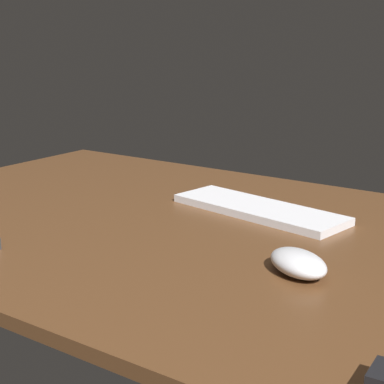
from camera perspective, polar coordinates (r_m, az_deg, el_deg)
The scene contains 3 objects.
desk at distance 109.11cm, azimuth 1.04°, elevation -3.86°, with size 140.00×84.00×2.00cm, color brown.
keyboard at distance 118.44cm, azimuth 6.12°, elevation -1.57°, with size 34.52×11.09×1.45cm, color white.
computer_mouse at distance 89.69cm, azimuth 9.70°, elevation -6.42°, with size 10.51×6.54×3.35cm, color silver.
Camera 1 is at (57.34, -86.18, 35.48)cm, focal length 58.24 mm.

